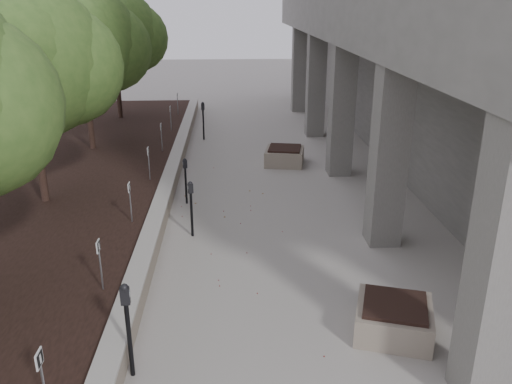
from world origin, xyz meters
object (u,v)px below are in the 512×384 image
object	(u,v)px
parking_meter_5	(203,121)
planter_back	(285,156)
parking_meter_2	(129,331)
crabapple_tree_4	(84,68)
parking_meter_3	(191,209)
parking_meter_4	(186,181)
crabapple_tree_5	(115,53)
planter_front	(394,318)
crabapple_tree_3	(30,94)

from	to	relation	value
parking_meter_5	planter_back	size ratio (longest dim) A/B	1.21
planter_back	parking_meter_2	bearing A→B (deg)	-107.76
crabapple_tree_4	parking_meter_5	distance (m)	5.07
parking_meter_3	parking_meter_4	distance (m)	2.12
crabapple_tree_4	crabapple_tree_5	world-z (taller)	same
parking_meter_2	parking_meter_4	size ratio (longest dim) A/B	1.20
crabapple_tree_5	parking_meter_5	size ratio (longest dim) A/B	3.62
parking_meter_2	planter_back	world-z (taller)	parking_meter_2
crabapple_tree_4	planter_front	world-z (taller)	crabapple_tree_4
crabapple_tree_3	crabapple_tree_4	size ratio (longest dim) A/B	1.00
crabapple_tree_4	parking_meter_5	bearing A→B (deg)	33.91
planter_back	crabapple_tree_5	bearing A→B (deg)	138.11
planter_front	parking_meter_2	bearing A→B (deg)	-168.69
crabapple_tree_3	parking_meter_4	xyz separation A→B (m)	(3.54, 0.61, -2.48)
crabapple_tree_3	planter_back	bearing A→B (deg)	31.88
crabapple_tree_3	crabapple_tree_4	distance (m)	5.00
parking_meter_2	parking_meter_5	xyz separation A→B (m)	(0.47, 13.81, -0.02)
crabapple_tree_5	planter_back	xyz separation A→B (m)	(6.58, -5.90, -2.83)
parking_meter_3	parking_meter_4	size ratio (longest dim) A/B	1.06
parking_meter_2	parking_meter_4	distance (m)	6.93
parking_meter_4	planter_front	world-z (taller)	parking_meter_4
crabapple_tree_4	parking_meter_4	size ratio (longest dim) A/B	4.24
parking_meter_5	planter_back	distance (m)	4.47
crabapple_tree_5	parking_meter_2	xyz separation A→B (m)	(3.25, -16.31, -2.35)
parking_meter_3	crabapple_tree_4	bearing A→B (deg)	99.36
crabapple_tree_5	planter_front	world-z (taller)	crabapple_tree_5
parking_meter_2	planter_back	bearing A→B (deg)	67.12
parking_meter_5	crabapple_tree_3	bearing A→B (deg)	-123.48
crabapple_tree_5	parking_meter_2	size ratio (longest dim) A/B	3.52
parking_meter_2	parking_meter_4	bearing A→B (deg)	82.46
crabapple_tree_4	crabapple_tree_5	size ratio (longest dim) A/B	1.00
planter_back	parking_meter_3	bearing A→B (deg)	-116.23
parking_meter_4	planter_front	distance (m)	7.23
parking_meter_3	parking_meter_5	size ratio (longest dim) A/B	0.91
parking_meter_2	parking_meter_3	distance (m)	4.86
crabapple_tree_5	parking_meter_4	bearing A→B (deg)	-69.33
crabapple_tree_5	parking_meter_5	bearing A→B (deg)	-33.93
crabapple_tree_5	parking_meter_5	xyz separation A→B (m)	(3.72, -2.50, -2.37)
crabapple_tree_5	crabapple_tree_4	bearing A→B (deg)	-90.00
planter_front	planter_back	xyz separation A→B (m)	(-0.84, 9.57, 0.01)
parking_meter_2	parking_meter_4	world-z (taller)	parking_meter_2
planter_front	crabapple_tree_4	bearing A→B (deg)	125.30
crabapple_tree_3	crabapple_tree_5	bearing A→B (deg)	90.00
parking_meter_4	parking_meter_5	world-z (taller)	parking_meter_5
crabapple_tree_3	planter_front	distance (m)	9.65
parking_meter_3	parking_meter_2	bearing A→B (deg)	-118.09
crabapple_tree_4	parking_meter_2	world-z (taller)	crabapple_tree_4
parking_meter_3	planter_front	size ratio (longest dim) A/B	1.12
planter_front	planter_back	size ratio (longest dim) A/B	0.98
parking_meter_3	planter_back	xyz separation A→B (m)	(2.75, 5.58, -0.39)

